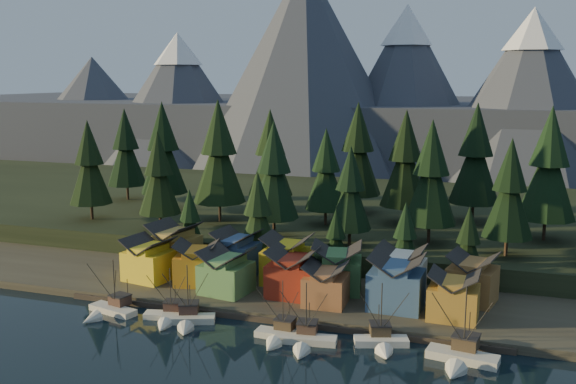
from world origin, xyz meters
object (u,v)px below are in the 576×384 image
(boat_6, at_px, (461,348))
(house_front_1, at_px, (197,262))
(house_back_1, at_px, (237,252))
(boat_3, at_px, (279,328))
(boat_1, at_px, (169,311))
(boat_4, at_px, (304,334))
(house_front_0, at_px, (149,258))
(boat_0, at_px, (108,304))
(house_back_0, at_px, (174,245))
(boat_5, at_px, (382,334))
(boat_2, at_px, (187,313))

(boat_6, xyz_separation_m, house_front_1, (-51.75, 17.41, 3.47))
(house_back_1, bearing_deg, boat_3, -47.64)
(boat_1, height_order, boat_4, boat_4)
(boat_1, bearing_deg, house_front_0, 116.47)
(boat_0, bearing_deg, house_front_1, 75.31)
(boat_4, distance_m, house_front_1, 33.69)
(house_front_0, bearing_deg, house_back_1, 38.61)
(boat_0, bearing_deg, house_back_0, 102.98)
(house_front_1, relative_size, house_back_0, 0.93)
(boat_1, distance_m, house_front_0, 20.08)
(boat_6, relative_size, house_back_0, 1.21)
(house_back_1, bearing_deg, boat_1, -90.21)
(boat_1, bearing_deg, boat_5, -12.39)
(house_back_0, relative_size, house_back_1, 1.13)
(boat_4, distance_m, boat_5, 12.18)
(boat_4, relative_size, house_back_1, 1.20)
(boat_2, distance_m, house_back_0, 28.47)
(boat_3, distance_m, house_front_0, 37.91)
(boat_2, height_order, boat_4, boat_2)
(boat_1, relative_size, boat_6, 0.80)
(house_front_0, relative_size, house_back_0, 0.94)
(boat_5, distance_m, house_front_0, 52.01)
(boat_4, bearing_deg, boat_3, 162.91)
(boat_3, xyz_separation_m, house_back_1, (-18.22, 25.42, 4.33))
(boat_4, height_order, house_front_1, house_front_1)
(boat_0, bearing_deg, house_front_0, 107.59)
(boat_1, relative_size, house_front_0, 1.04)
(boat_3, bearing_deg, boat_1, 177.29)
(boat_2, xyz_separation_m, boat_3, (17.15, -1.22, -0.11))
(boat_4, relative_size, house_back_0, 1.06)
(boat_0, xyz_separation_m, house_back_0, (0.38, 24.03, 4.71))
(boat_0, distance_m, boat_2, 15.53)
(boat_2, xyz_separation_m, house_front_0, (-16.56, 15.66, 3.87))
(boat_2, height_order, boat_5, boat_2)
(boat_4, distance_m, house_back_0, 45.02)
(boat_0, bearing_deg, boat_1, 18.77)
(boat_4, xyz_separation_m, house_front_0, (-38.14, 17.58, 4.05))
(house_back_0, bearing_deg, boat_4, -24.96)
(boat_6, bearing_deg, house_back_1, 160.56)
(boat_6, xyz_separation_m, house_back_0, (-60.57, 24.54, 4.30))
(boat_6, bearing_deg, house_front_0, 173.96)
(boat_4, xyz_separation_m, house_back_1, (-22.65, 26.12, 4.40))
(house_back_0, distance_m, house_back_1, 14.09)
(boat_0, relative_size, boat_5, 0.98)
(boat_3, bearing_deg, boat_0, -179.20)
(boat_0, xyz_separation_m, house_front_0, (-1.04, 16.02, 3.99))
(boat_5, xyz_separation_m, house_back_1, (-34.38, 22.81, 4.18))
(boat_5, xyz_separation_m, boat_6, (12.12, -2.26, 0.24))
(boat_5, relative_size, house_back_0, 1.06)
(boat_0, xyz_separation_m, house_front_1, (9.20, 16.89, 3.89))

